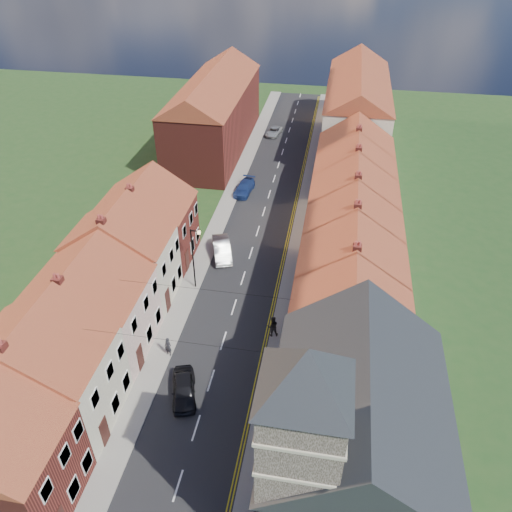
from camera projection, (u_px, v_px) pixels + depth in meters
The scene contains 23 objects.
road at pixel (258, 231), 51.78m from camera, with size 7.00×90.00×0.02m, color black.
pavement_left at pixel (217, 227), 52.37m from camera, with size 1.80×90.00×0.12m, color gray.
pavement_right at pixel (300, 235), 51.14m from camera, with size 1.80×90.00×0.12m, color gray.
church at pixel (349, 430), 25.76m from camera, with size 11.25×14.25×15.20m.
cottage_r_tudor at pixel (349, 325), 34.07m from camera, with size 8.30×5.20×9.00m.
cottage_r_white_near at pixel (351, 277), 38.38m from camera, with size 8.30×6.00×9.00m.
cottage_r_cream_mid at pixel (352, 238), 42.68m from camera, with size 8.30×5.20×9.00m.
cottage_r_pink at pixel (353, 207), 46.99m from camera, with size 8.30×6.00×9.00m.
cottage_r_white_far at pixel (354, 181), 51.30m from camera, with size 8.30×5.20×9.00m.
cottage_r_cream_far at pixel (355, 159), 55.61m from camera, with size 8.30×6.00×9.00m.
cottage_l_cream at pixel (44, 368), 30.91m from camera, with size 8.30×6.30×9.10m.
cottage_l_white at pixel (90, 302), 36.11m from camera, with size 8.30×6.90×8.80m.
cottage_l_brick_mid at pixel (122, 252), 40.89m from camera, with size 8.30×5.70×9.10m.
cottage_l_pink at pixel (147, 218), 45.61m from camera, with size 8.30×6.30×8.80m.
block_right_far at pixel (357, 105), 67.34m from camera, with size 8.30×24.20×10.50m.
block_left_far at pixel (214, 110), 65.94m from camera, with size 8.30×24.20×10.50m.
lamppost at pixel (194, 255), 42.26m from camera, with size 0.88×0.15×6.00m.
car_near at pixel (184, 389), 34.37m from camera, with size 1.60×3.97×1.35m, color black.
car_mid at pixel (222, 249), 47.86m from camera, with size 1.58×4.52×1.49m, color #9C9FA3.
car_far at pixel (244, 188), 58.15m from camera, with size 1.76×4.32×1.25m, color navy.
car_distant at pixel (274, 132), 72.27m from camera, with size 1.76×3.82×1.06m, color #A0A5A8.
pedestrian_left at pixel (168, 347), 37.24m from camera, with size 0.59×0.39×1.62m, color black.
pedestrian_right at pixel (273, 326), 38.85m from camera, with size 0.90×0.70×1.85m, color black.
Camera 1 is at (7.27, -12.86, 28.27)m, focal length 35.00 mm.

